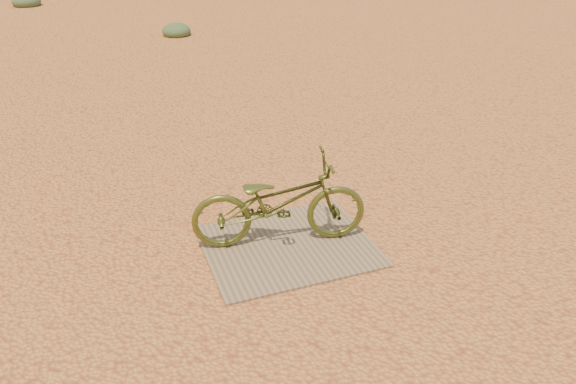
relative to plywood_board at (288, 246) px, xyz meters
name	(u,v)px	position (x,y,z in m)	size (l,w,h in m)	color
ground	(307,272)	(0.02, -0.39, -0.01)	(120.00, 120.00, 0.00)	#D48D4A
plywood_board	(288,246)	(0.00, 0.00, 0.00)	(1.40, 1.15, 0.02)	#846C59
bicycle	(279,202)	(-0.05, 0.08, 0.39)	(0.51, 1.46, 0.77)	#485321
kale_b	(177,35)	(0.59, 8.28, -0.01)	(0.60, 0.60, 0.33)	#4D6945
kale_c	(27,6)	(-2.49, 13.11, -0.01)	(0.73, 0.73, 0.40)	#4D6945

